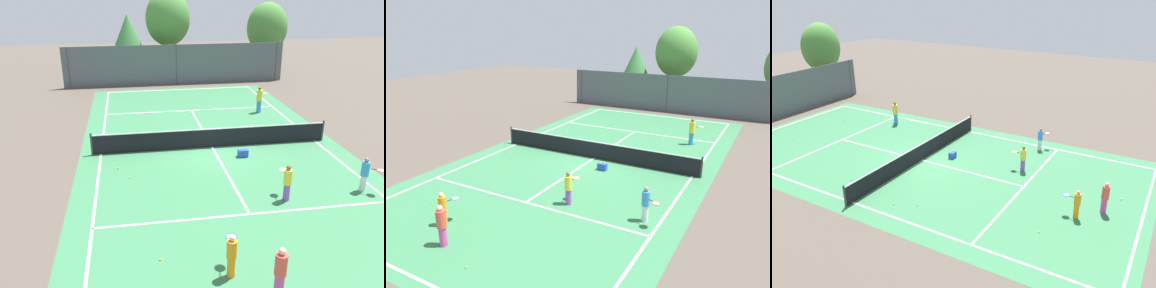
# 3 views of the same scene
# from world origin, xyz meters

# --- Properties ---
(ground_plane) EXTENTS (80.00, 80.00, 0.00)m
(ground_plane) POSITION_xyz_m (0.00, 0.00, 0.00)
(ground_plane) COLOR brown
(court_surface) EXTENTS (13.00, 25.00, 0.01)m
(court_surface) POSITION_xyz_m (0.00, 0.00, 0.00)
(court_surface) COLOR #387A4C
(court_surface) RESTS_ON ground_plane
(tennis_net) EXTENTS (11.90, 0.10, 1.10)m
(tennis_net) POSITION_xyz_m (0.00, 0.00, 0.51)
(tennis_net) COLOR #333833
(tennis_net) RESTS_ON ground_plane
(perimeter_fence) EXTENTS (18.00, 0.12, 3.20)m
(perimeter_fence) POSITION_xyz_m (0.00, 14.00, 1.60)
(perimeter_fence) COLOR #515B60
(perimeter_fence) RESTS_ON ground_plane
(tree_1) EXTENTS (2.76, 2.76, 5.43)m
(tree_1) POSITION_xyz_m (-3.76, 16.10, 3.87)
(tree_1) COLOR brown
(tree_1) RESTS_ON ground_plane
(tree_2) EXTENTS (3.81, 3.55, 7.25)m
(tree_2) POSITION_xyz_m (-0.28, 17.12, 4.93)
(tree_2) COLOR brown
(tree_2) RESTS_ON ground_plane
(player_0) EXTENTS (0.88, 0.75, 1.68)m
(player_0) POSITION_xyz_m (4.19, 5.30, 0.86)
(player_0) COLOR #388CD8
(player_0) RESTS_ON ground_plane
(player_1) EXTENTS (0.46, 0.87, 1.35)m
(player_1) POSITION_xyz_m (-1.48, -9.40, 0.70)
(player_1) COLOR orange
(player_1) RESTS_ON ground_plane
(player_2) EXTENTS (0.37, 0.89, 1.45)m
(player_2) POSITION_xyz_m (1.66, -5.62, 0.75)
(player_2) COLOR purple
(player_2) RESTS_ON ground_plane
(player_3) EXTENTS (0.32, 0.32, 1.52)m
(player_3) POSITION_xyz_m (-0.46, -10.37, 0.78)
(player_3) COLOR #D14799
(player_3) RESTS_ON ground_plane
(player_4) EXTENTS (0.86, 0.65, 1.43)m
(player_4) POSITION_xyz_m (4.95, -5.43, 0.74)
(player_4) COLOR silver
(player_4) RESTS_ON ground_plane
(ball_crate) EXTENTS (0.47, 0.29, 0.43)m
(ball_crate) POSITION_xyz_m (1.20, -1.40, 0.18)
(ball_crate) COLOR blue
(ball_crate) RESTS_ON ground_plane
(tennis_ball_0) EXTENTS (0.07, 0.07, 0.07)m
(tennis_ball_0) POSITION_xyz_m (-1.55, 9.16, 0.03)
(tennis_ball_0) COLOR #CCE533
(tennis_ball_0) RESTS_ON ground_plane
(tennis_ball_1) EXTENTS (0.07, 0.07, 0.07)m
(tennis_ball_1) POSITION_xyz_m (1.09, -6.30, 0.03)
(tennis_ball_1) COLOR #CCE533
(tennis_ball_1) RESTS_ON ground_plane
(tennis_ball_2) EXTENTS (0.07, 0.07, 0.07)m
(tennis_ball_2) POSITION_xyz_m (2.85, 9.25, 0.03)
(tennis_ball_2) COLOR #CCE533
(tennis_ball_2) RESTS_ON ground_plane
(tennis_ball_3) EXTENTS (0.07, 0.07, 0.07)m
(tennis_ball_3) POSITION_xyz_m (4.48, 6.60, 0.03)
(tennis_ball_3) COLOR #CCE533
(tennis_ball_3) RESTS_ON ground_plane
(tennis_ball_4) EXTENTS (0.07, 0.07, 0.07)m
(tennis_ball_4) POSITION_xyz_m (-3.89, 1.67, 0.03)
(tennis_ball_4) COLOR #CCE533
(tennis_ball_4) RESTS_ON ground_plane
(tennis_ball_5) EXTENTS (0.07, 0.07, 0.07)m
(tennis_ball_5) POSITION_xyz_m (-4.68, -1.80, 0.03)
(tennis_ball_5) COLOR #CCE533
(tennis_ball_5) RESTS_ON ground_plane
(tennis_ball_6) EXTENTS (0.07, 0.07, 0.07)m
(tennis_ball_6) POSITION_xyz_m (-3.38, -8.42, 0.03)
(tennis_ball_6) COLOR #CCE533
(tennis_ball_6) RESTS_ON ground_plane
(tennis_ball_7) EXTENTS (0.07, 0.07, 0.07)m
(tennis_ball_7) POSITION_xyz_m (1.11, -10.90, 0.03)
(tennis_ball_7) COLOR #CCE533
(tennis_ball_7) RESTS_ON ground_plane
(tennis_ball_8) EXTENTS (0.07, 0.07, 0.07)m
(tennis_ball_8) POSITION_xyz_m (-4.18, -2.81, 0.03)
(tennis_ball_8) COLOR #CCE533
(tennis_ball_8) RESTS_ON ground_plane
(tennis_ball_9) EXTENTS (0.07, 0.07, 0.07)m
(tennis_ball_9) POSITION_xyz_m (0.52, 7.15, 0.03)
(tennis_ball_9) COLOR #CCE533
(tennis_ball_9) RESTS_ON ground_plane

